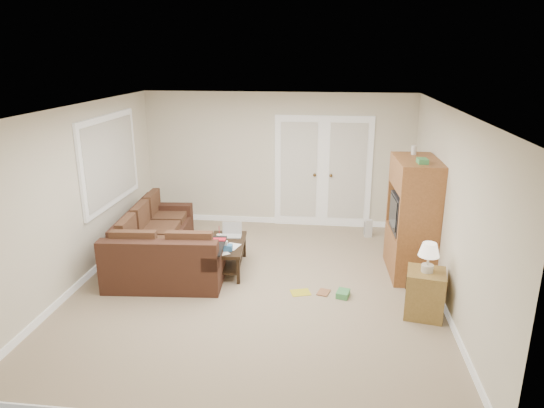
# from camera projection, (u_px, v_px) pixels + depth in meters

# --- Properties ---
(floor) EXTENTS (5.50, 5.50, 0.00)m
(floor) POSITION_uv_depth(u_px,v_px,m) (256.00, 287.00, 6.85)
(floor) COLOR tan
(floor) RESTS_ON ground
(ceiling) EXTENTS (5.00, 5.50, 0.02)m
(ceiling) POSITION_uv_depth(u_px,v_px,m) (255.00, 108.00, 6.10)
(ceiling) COLOR white
(ceiling) RESTS_ON wall_back
(wall_left) EXTENTS (0.02, 5.50, 2.50)m
(wall_left) POSITION_uv_depth(u_px,v_px,m) (79.00, 196.00, 6.76)
(wall_left) COLOR beige
(wall_left) RESTS_ON floor
(wall_right) EXTENTS (0.02, 5.50, 2.50)m
(wall_right) POSITION_uv_depth(u_px,v_px,m) (449.00, 210.00, 6.19)
(wall_right) COLOR beige
(wall_right) RESTS_ON floor
(wall_back) EXTENTS (5.00, 0.02, 2.50)m
(wall_back) POSITION_uv_depth(u_px,v_px,m) (278.00, 160.00, 9.08)
(wall_back) COLOR beige
(wall_back) RESTS_ON floor
(wall_front) EXTENTS (5.00, 0.02, 2.50)m
(wall_front) POSITION_uv_depth(u_px,v_px,m) (204.00, 303.00, 3.87)
(wall_front) COLOR beige
(wall_front) RESTS_ON floor
(baseboards) EXTENTS (5.00, 5.50, 0.10)m
(baseboards) POSITION_uv_depth(u_px,v_px,m) (256.00, 284.00, 6.83)
(baseboards) COLOR white
(baseboards) RESTS_ON floor
(french_doors) EXTENTS (1.80, 0.05, 2.13)m
(french_doors) POSITION_uv_depth(u_px,v_px,m) (323.00, 173.00, 9.02)
(french_doors) COLOR white
(french_doors) RESTS_ON floor
(window_left) EXTENTS (0.05, 1.92, 1.42)m
(window_left) POSITION_uv_depth(u_px,v_px,m) (110.00, 160.00, 7.61)
(window_left) COLOR white
(window_left) RESTS_ON wall_left
(sectional_sofa) EXTENTS (1.85, 2.54, 0.77)m
(sectional_sofa) POSITION_uv_depth(u_px,v_px,m) (159.00, 248.00, 7.42)
(sectional_sofa) COLOR #3F2318
(sectional_sofa) RESTS_ON floor
(coffee_table) EXTENTS (0.61, 1.09, 0.72)m
(coffee_table) POSITION_uv_depth(u_px,v_px,m) (227.00, 254.00, 7.37)
(coffee_table) COLOR black
(coffee_table) RESTS_ON floor
(tv_armoire) EXTENTS (0.64, 1.11, 1.87)m
(tv_armoire) POSITION_uv_depth(u_px,v_px,m) (413.00, 217.00, 7.06)
(tv_armoire) COLOR brown
(tv_armoire) RESTS_ON floor
(side_cabinet) EXTENTS (0.53, 0.53, 0.97)m
(side_cabinet) POSITION_uv_depth(u_px,v_px,m) (425.00, 290.00, 6.02)
(side_cabinet) COLOR olive
(side_cabinet) RESTS_ON floor
(space_heater) EXTENTS (0.14, 0.13, 0.32)m
(space_heater) POSITION_uv_depth(u_px,v_px,m) (368.00, 228.00, 8.69)
(space_heater) COLOR silver
(space_heater) RESTS_ON floor
(floor_magazine) EXTENTS (0.31, 0.28, 0.01)m
(floor_magazine) POSITION_uv_depth(u_px,v_px,m) (300.00, 292.00, 6.69)
(floor_magazine) COLOR gold
(floor_magazine) RESTS_ON floor
(floor_greenbox) EXTENTS (0.20, 0.24, 0.08)m
(floor_greenbox) POSITION_uv_depth(u_px,v_px,m) (343.00, 294.00, 6.57)
(floor_greenbox) COLOR #42914F
(floor_greenbox) RESTS_ON floor
(floor_book) EXTENTS (0.20, 0.24, 0.02)m
(floor_book) POSITION_uv_depth(u_px,v_px,m) (318.00, 291.00, 6.71)
(floor_book) COLOR brown
(floor_book) RESTS_ON floor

